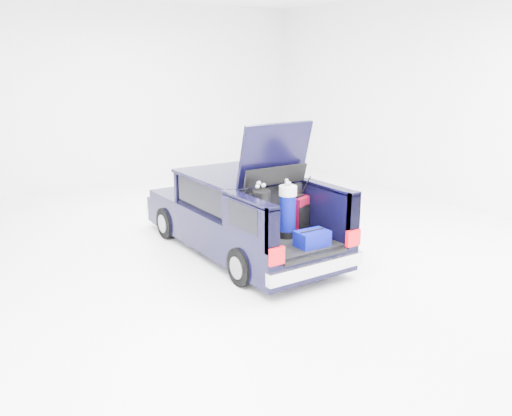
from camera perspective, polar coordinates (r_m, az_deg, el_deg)
ground at (r=10.07m, az=-1.57°, el=-4.53°), size 14.00×14.00×0.00m
car at (r=9.95m, az=-1.92°, el=-0.71°), size 1.87×4.65×2.47m
red_suitcase at (r=9.21m, az=4.61°, el=-0.63°), size 0.44×0.38×0.63m
black_golf_bag at (r=8.44m, az=0.48°, el=-0.94°), size 0.39×0.45×1.01m
blue_golf_bag at (r=8.83m, az=3.35°, el=-0.32°), size 0.35×0.35×0.98m
blue_duffel at (r=8.52m, az=5.94°, el=-3.20°), size 0.52×0.35×0.27m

